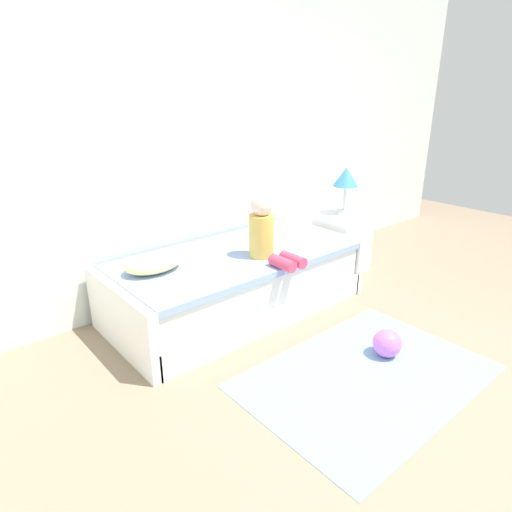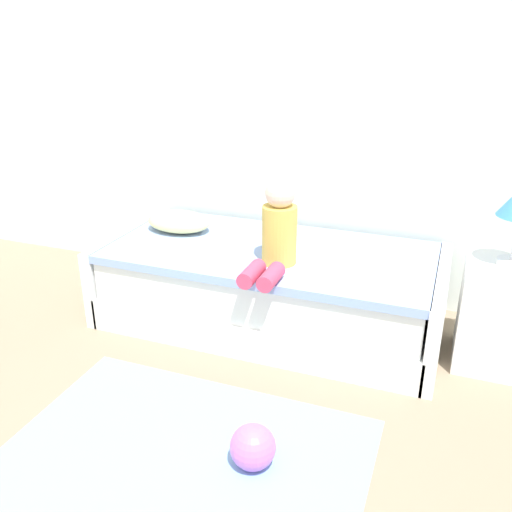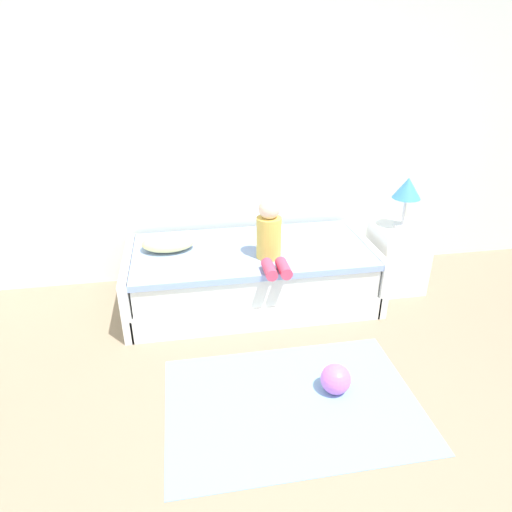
{
  "view_description": "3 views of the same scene",
  "coord_description": "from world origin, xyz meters",
  "px_view_note": "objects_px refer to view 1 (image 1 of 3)",
  "views": [
    {
      "loc": [
        -2.28,
        -0.66,
        1.76
      ],
      "look_at": [
        -0.23,
        1.75,
        0.55
      ],
      "focal_mm": 30.91,
      "sensor_mm": 36.0,
      "label": 1
    },
    {
      "loc": [
        0.78,
        -0.95,
        1.75
      ],
      "look_at": [
        -0.23,
        1.75,
        0.55
      ],
      "focal_mm": 38.24,
      "sensor_mm": 36.0,
      "label": 2
    },
    {
      "loc": [
        -0.78,
        -1.38,
        2.1
      ],
      "look_at": [
        -0.23,
        1.75,
        0.55
      ],
      "focal_mm": 31.34,
      "sensor_mm": 36.0,
      "label": 3
    }
  ],
  "objects_px": {
    "bed": "(237,282)",
    "toy_ball": "(387,343)",
    "table_lamp": "(346,179)",
    "child_figure": "(266,233)",
    "nightstand": "(341,242)",
    "pillow": "(154,263)"
  },
  "relations": [
    {
      "from": "bed",
      "to": "toy_ball",
      "type": "xyz_separation_m",
      "value": [
        0.36,
        -1.24,
        -0.15
      ]
    },
    {
      "from": "table_lamp",
      "to": "child_figure",
      "type": "height_order",
      "value": "table_lamp"
    },
    {
      "from": "nightstand",
      "to": "table_lamp",
      "type": "bearing_deg",
      "value": 90.0
    },
    {
      "from": "child_figure",
      "to": "pillow",
      "type": "height_order",
      "value": "child_figure"
    },
    {
      "from": "nightstand",
      "to": "child_figure",
      "type": "height_order",
      "value": "child_figure"
    },
    {
      "from": "pillow",
      "to": "bed",
      "type": "bearing_deg",
      "value": -8.31
    },
    {
      "from": "nightstand",
      "to": "toy_ball",
      "type": "bearing_deg",
      "value": -128.79
    },
    {
      "from": "nightstand",
      "to": "toy_ball",
      "type": "distance_m",
      "value": 1.6
    },
    {
      "from": "bed",
      "to": "toy_ball",
      "type": "height_order",
      "value": "bed"
    },
    {
      "from": "bed",
      "to": "nightstand",
      "type": "xyz_separation_m",
      "value": [
        1.35,
        -0.0,
        0.05
      ]
    },
    {
      "from": "bed",
      "to": "nightstand",
      "type": "distance_m",
      "value": 1.35
    },
    {
      "from": "bed",
      "to": "table_lamp",
      "type": "bearing_deg",
      "value": -0.05
    },
    {
      "from": "nightstand",
      "to": "bed",
      "type": "bearing_deg",
      "value": 179.95
    },
    {
      "from": "table_lamp",
      "to": "nightstand",
      "type": "bearing_deg",
      "value": -90.0
    },
    {
      "from": "nightstand",
      "to": "child_figure",
      "type": "relative_size",
      "value": 1.18
    },
    {
      "from": "nightstand",
      "to": "child_figure",
      "type": "distance_m",
      "value": 1.32
    },
    {
      "from": "child_figure",
      "to": "toy_ball",
      "type": "xyz_separation_m",
      "value": [
        0.24,
        -1.01,
        -0.6
      ]
    },
    {
      "from": "child_figure",
      "to": "pillow",
      "type": "distance_m",
      "value": 0.88
    },
    {
      "from": "pillow",
      "to": "toy_ball",
      "type": "height_order",
      "value": "pillow"
    },
    {
      "from": "bed",
      "to": "child_figure",
      "type": "xyz_separation_m",
      "value": [
        0.12,
        -0.23,
        0.46
      ]
    },
    {
      "from": "bed",
      "to": "table_lamp",
      "type": "relative_size",
      "value": 4.69
    },
    {
      "from": "nightstand",
      "to": "pillow",
      "type": "height_order",
      "value": "pillow"
    }
  ]
}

